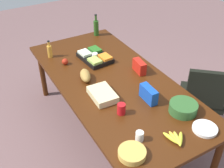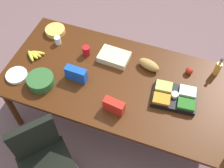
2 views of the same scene
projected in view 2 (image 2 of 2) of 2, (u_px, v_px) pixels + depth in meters
The scene contains 16 objects.
ground_plane at pixel (122, 118), 3.41m from camera, with size 10.00×10.00×0.00m, color #745555.
conference_table at pixel (124, 85), 2.84m from camera, with size 2.49×1.16×0.77m.
office_chair at pixel (48, 167), 2.68m from camera, with size 0.68×0.68×0.94m.
apple_red at pixel (189, 71), 2.82m from camera, with size 0.08×0.08×0.08m, color #AB2512.
veggie_tray at pixel (174, 97), 2.63m from camera, with size 0.45×0.34×0.09m.
chip_bag_blue at pixel (76, 74), 2.75m from camera, with size 0.22×0.08×0.15m, color #1548B6.
chip_bag_red at pixel (114, 106), 2.53m from camera, with size 0.20×0.08×0.14m, color red.
salad_bowl at pixel (41, 81), 2.73m from camera, with size 0.27×0.27×0.10m, color #2F5D2A.
banana_bunch at pixel (34, 54), 2.97m from camera, with size 0.21×0.17×0.04m.
chip_bowl at pixel (55, 31), 3.18m from camera, with size 0.23×0.23×0.05m, color gold.
red_solo_cup at pixel (86, 51), 2.96m from camera, with size 0.08×0.08×0.11m, color red.
sheet_cake at pixel (114, 57), 2.93m from camera, with size 0.32×0.22×0.07m, color beige.
paper_plate_stack at pixel (17, 75), 2.81m from camera, with size 0.22×0.22×0.03m, color white.
bread_loaf at pixel (149, 65), 2.85m from camera, with size 0.24×0.11×0.10m, color #A37B39.
paper_cup at pixel (58, 40), 3.06m from camera, with size 0.07×0.07×0.09m, color white.
dressing_bottle at pixel (218, 68), 2.78m from camera, with size 0.07×0.07×0.22m.
Camera 2 is at (0.44, -1.59, 3.02)m, focal length 43.98 mm.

